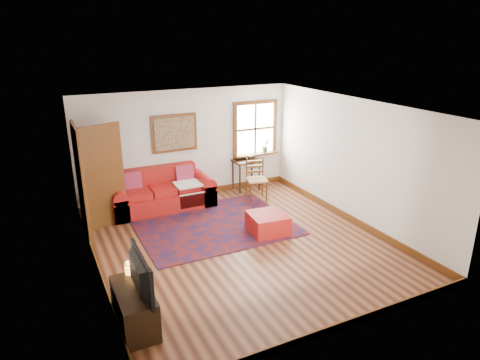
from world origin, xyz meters
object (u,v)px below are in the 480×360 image
red_leather_sofa (162,195)px  red_ottoman (268,223)px  ladder_back_chair (256,177)px  side_table (246,165)px  media_cabinet (134,308)px

red_leather_sofa → red_ottoman: size_ratio=3.27×
red_ottoman → ladder_back_chair: bearing=74.1°
side_table → red_ottoman: bearing=-107.4°
red_leather_sofa → side_table: bearing=5.6°
media_cabinet → side_table: bearing=47.4°
side_table → media_cabinet: (-3.67, -4.00, -0.36)m
side_table → media_cabinet: bearing=-132.6°
red_ottoman → ladder_back_chair: ladder_back_chair is taller
red_leather_sofa → media_cabinet: red_leather_sofa is taller
red_leather_sofa → ladder_back_chair: bearing=-11.4°
red_leather_sofa → red_ottoman: 2.59m
red_leather_sofa → media_cabinet: bearing=-111.4°
ladder_back_chair → red_leather_sofa: bearing=168.6°
media_cabinet → red_leather_sofa: bearing=68.6°
side_table → red_leather_sofa: bearing=-174.4°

